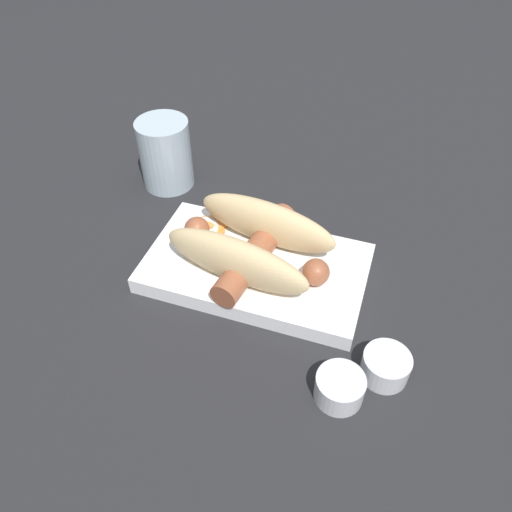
# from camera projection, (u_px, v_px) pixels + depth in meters

# --- Properties ---
(ground_plane) EXTENTS (3.00, 3.00, 0.00)m
(ground_plane) POSITION_uv_depth(u_px,v_px,m) (256.00, 274.00, 0.64)
(ground_plane) COLOR #232326
(food_tray) EXTENTS (0.28, 0.16, 0.02)m
(food_tray) POSITION_uv_depth(u_px,v_px,m) (256.00, 268.00, 0.64)
(food_tray) COLOR white
(food_tray) RESTS_ON ground_plane
(bread_roll) EXTENTS (0.20, 0.14, 0.06)m
(bread_roll) POSITION_uv_depth(u_px,v_px,m) (251.00, 240.00, 0.61)
(bread_roll) COLOR #DBBC84
(bread_roll) RESTS_ON food_tray
(sausage) EXTENTS (0.20, 0.17, 0.03)m
(sausage) POSITION_uv_depth(u_px,v_px,m) (254.00, 250.00, 0.62)
(sausage) COLOR #9E5638
(sausage) RESTS_ON food_tray
(pickled_veggies) EXTENTS (0.05, 0.06, 0.01)m
(pickled_veggies) POSITION_uv_depth(u_px,v_px,m) (208.00, 227.00, 0.67)
(pickled_veggies) COLOR #F99E4C
(pickled_veggies) RESTS_ON food_tray
(condiment_cup_near) EXTENTS (0.05, 0.05, 0.03)m
(condiment_cup_near) POSITION_uv_depth(u_px,v_px,m) (339.00, 389.00, 0.51)
(condiment_cup_near) COLOR silver
(condiment_cup_near) RESTS_ON ground_plane
(condiment_cup_far) EXTENTS (0.05, 0.05, 0.03)m
(condiment_cup_far) POSITION_uv_depth(u_px,v_px,m) (385.00, 367.00, 0.53)
(condiment_cup_far) COLOR silver
(condiment_cup_far) RESTS_ON ground_plane
(drink_glass) EXTENTS (0.08, 0.08, 0.11)m
(drink_glass) POSITION_uv_depth(u_px,v_px,m) (166.00, 154.00, 0.75)
(drink_glass) COLOR silver
(drink_glass) RESTS_ON ground_plane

